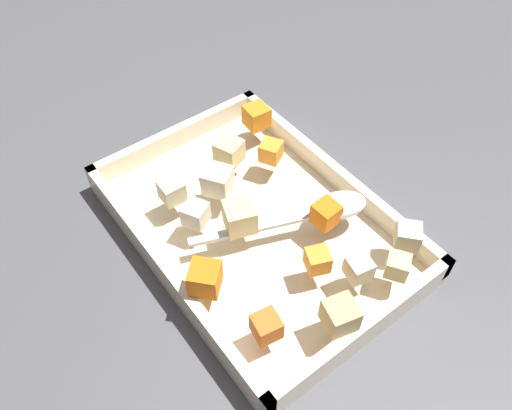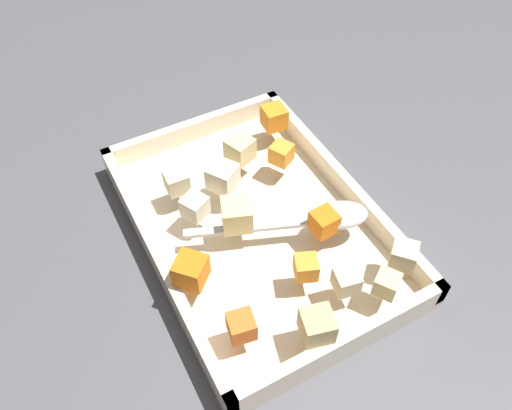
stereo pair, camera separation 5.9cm
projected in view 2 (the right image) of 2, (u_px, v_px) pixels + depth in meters
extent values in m
plane|color=#4C4C51|center=(244.00, 226.00, 0.64)|extent=(4.00, 4.00, 0.00)
cube|color=beige|center=(256.00, 230.00, 0.62)|extent=(0.37, 0.26, 0.01)
cube|color=beige|center=(342.00, 182.00, 0.65)|extent=(0.37, 0.01, 0.03)
cube|color=beige|center=(158.00, 259.00, 0.57)|extent=(0.37, 0.01, 0.03)
cube|color=beige|center=(343.00, 344.00, 0.51)|extent=(0.01, 0.26, 0.03)
cube|color=beige|center=(194.00, 129.00, 0.71)|extent=(0.01, 0.26, 0.03)
cube|color=orange|center=(306.00, 267.00, 0.53)|extent=(0.03, 0.03, 0.02)
cube|color=orange|center=(241.00, 326.00, 0.49)|extent=(0.03, 0.03, 0.02)
cube|color=orange|center=(281.00, 153.00, 0.64)|extent=(0.03, 0.03, 0.02)
cube|color=orange|center=(324.00, 222.00, 0.57)|extent=(0.03, 0.03, 0.03)
cube|color=orange|center=(191.00, 271.00, 0.53)|extent=(0.04, 0.04, 0.03)
cube|color=orange|center=(274.00, 117.00, 0.68)|extent=(0.03, 0.03, 0.03)
cube|color=beige|center=(177.00, 181.00, 0.61)|extent=(0.03, 0.03, 0.03)
cube|color=#E0CC89|center=(237.00, 215.00, 0.57)|extent=(0.04, 0.04, 0.03)
cube|color=#E0CC89|center=(240.00, 149.00, 0.64)|extent=(0.04, 0.04, 0.03)
cube|color=#E0CC89|center=(387.00, 284.00, 0.52)|extent=(0.03, 0.03, 0.02)
cube|color=beige|center=(403.00, 255.00, 0.54)|extent=(0.04, 0.04, 0.03)
cube|color=beige|center=(346.00, 281.00, 0.52)|extent=(0.03, 0.03, 0.02)
cube|color=tan|center=(317.00, 326.00, 0.49)|extent=(0.04, 0.04, 0.03)
cube|color=silver|center=(223.00, 177.00, 0.61)|extent=(0.04, 0.04, 0.03)
cube|color=silver|center=(195.00, 207.00, 0.58)|extent=(0.03, 0.03, 0.03)
ellipsoid|color=silver|center=(340.00, 215.00, 0.58)|extent=(0.06, 0.07, 0.02)
cube|color=silver|center=(249.00, 228.00, 0.58)|extent=(0.06, 0.14, 0.01)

